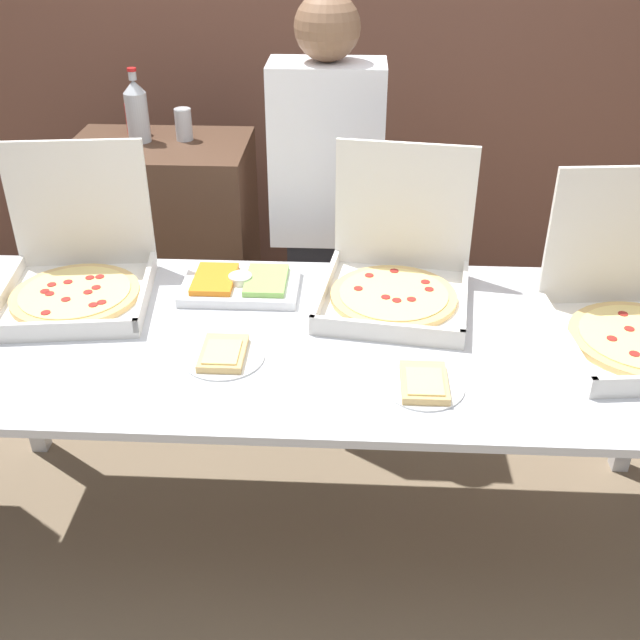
# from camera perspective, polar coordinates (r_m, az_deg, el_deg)

# --- Properties ---
(ground_plane) EXTENTS (16.00, 16.00, 0.00)m
(ground_plane) POSITION_cam_1_polar(r_m,az_deg,el_deg) (2.68, 0.00, -16.18)
(ground_plane) COLOR #847056
(brick_wall_behind) EXTENTS (10.00, 0.06, 2.80)m
(brick_wall_behind) POSITION_cam_1_polar(r_m,az_deg,el_deg) (3.56, 1.48, 21.90)
(brick_wall_behind) COLOR brown
(brick_wall_behind) RESTS_ON ground_plane
(buffet_table) EXTENTS (2.36, 0.92, 0.82)m
(buffet_table) POSITION_cam_1_polar(r_m,az_deg,el_deg) (2.20, 0.00, -3.00)
(buffet_table) COLOR silver
(buffet_table) RESTS_ON ground_plane
(pizza_box_far_right) EXTENTS (0.50, 0.51, 0.44)m
(pizza_box_far_right) POSITION_cam_1_polar(r_m,az_deg,el_deg) (2.32, 5.83, 3.53)
(pizza_box_far_right) COLOR silver
(pizza_box_far_right) RESTS_ON buffet_table
(pizza_box_far_left) EXTENTS (0.50, 0.51, 0.44)m
(pizza_box_far_left) POSITION_cam_1_polar(r_m,az_deg,el_deg) (2.44, -18.06, 3.50)
(pizza_box_far_left) COLOR silver
(pizza_box_far_left) RESTS_ON buffet_table
(pizza_box_near_left) EXTENTS (0.49, 0.51, 0.45)m
(pizza_box_near_left) POSITION_cam_1_polar(r_m,az_deg,el_deg) (2.28, 22.99, 0.48)
(pizza_box_near_left) COLOR silver
(pizza_box_near_left) RESTS_ON buffet_table
(paper_plate_front_center) EXTENTS (0.21, 0.21, 0.03)m
(paper_plate_front_center) POSITION_cam_1_polar(r_m,az_deg,el_deg) (1.95, 7.93, -4.84)
(paper_plate_front_center) COLOR white
(paper_plate_front_center) RESTS_ON buffet_table
(paper_plate_front_right) EXTENTS (0.23, 0.23, 0.03)m
(paper_plate_front_right) POSITION_cam_1_polar(r_m,az_deg,el_deg) (2.06, -7.38, -2.63)
(paper_plate_front_right) COLOR white
(paper_plate_front_right) RESTS_ON buffet_table
(veggie_tray) EXTENTS (0.36, 0.25, 0.05)m
(veggie_tray) POSITION_cam_1_polar(r_m,az_deg,el_deg) (2.38, -6.07, 2.72)
(veggie_tray) COLOR white
(veggie_tray) RESTS_ON buffet_table
(sideboard_podium) EXTENTS (0.70, 0.49, 1.06)m
(sideboard_podium) POSITION_cam_1_polar(r_m,az_deg,el_deg) (3.25, -11.27, 4.15)
(sideboard_podium) COLOR #4C3323
(sideboard_podium) RESTS_ON ground_plane
(soda_bottle) EXTENTS (0.09, 0.09, 0.28)m
(soda_bottle) POSITION_cam_1_polar(r_m,az_deg,el_deg) (3.06, -13.79, 15.26)
(soda_bottle) COLOR #B7BCC1
(soda_bottle) RESTS_ON sideboard_podium
(soda_can_silver) EXTENTS (0.07, 0.07, 0.12)m
(soda_can_silver) POSITION_cam_1_polar(r_m,az_deg,el_deg) (3.06, -10.35, 14.46)
(soda_can_silver) COLOR silver
(soda_can_silver) RESTS_ON sideboard_podium
(soda_can_colored) EXTENTS (0.07, 0.07, 0.12)m
(soda_can_colored) POSITION_cam_1_polar(r_m,az_deg,el_deg) (3.18, -13.97, 14.68)
(soda_can_colored) COLOR red
(soda_can_colored) RESTS_ON sideboard_podium
(person_guest_plaid) EXTENTS (0.40, 0.22, 1.64)m
(person_guest_plaid) POSITION_cam_1_polar(r_m,az_deg,el_deg) (2.80, 0.49, 7.81)
(person_guest_plaid) COLOR black
(person_guest_plaid) RESTS_ON ground_plane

